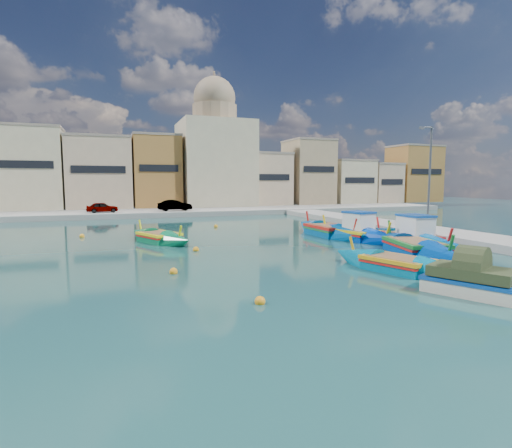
{
  "coord_description": "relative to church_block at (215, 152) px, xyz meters",
  "views": [
    {
      "loc": [
        -4.44,
        -17.23,
        4.01
      ],
      "look_at": [
        4.0,
        6.0,
        1.4
      ],
      "focal_mm": 28.0,
      "sensor_mm": 36.0,
      "label": 1
    }
  ],
  "objects": [
    {
      "name": "ground",
      "position": [
        -10.0,
        -40.0,
        -8.41
      ],
      "size": [
        160.0,
        160.0,
        0.0
      ],
      "primitive_type": "plane",
      "color": "#133739",
      "rests_on": "ground"
    },
    {
      "name": "east_quay",
      "position": [
        8.0,
        -40.0,
        -8.16
      ],
      "size": [
        4.0,
        70.0,
        0.5
      ],
      "primitive_type": "cube",
      "color": "gray",
      "rests_on": "ground"
    },
    {
      "name": "north_quay",
      "position": [
        -10.0,
        -8.0,
        -8.11
      ],
      "size": [
        80.0,
        8.0,
        0.6
      ],
      "primitive_type": "cube",
      "color": "gray",
      "rests_on": "ground"
    },
    {
      "name": "north_townhouses",
      "position": [
        -3.32,
        -0.64,
        -3.41
      ],
      "size": [
        83.2,
        7.87,
        10.19
      ],
      "color": "tan",
      "rests_on": "ground"
    },
    {
      "name": "church_block",
      "position": [
        0.0,
        0.0,
        0.0
      ],
      "size": [
        10.0,
        10.0,
        19.1
      ],
      "color": "#C5BA93",
      "rests_on": "ground"
    },
    {
      "name": "quay_street_lamp",
      "position": [
        7.44,
        -34.0,
        -4.07
      ],
      "size": [
        1.18,
        0.16,
        8.0
      ],
      "color": "#595B60",
      "rests_on": "ground"
    },
    {
      "name": "parked_cars",
      "position": [
        -21.12,
        -9.5,
        -7.17
      ],
      "size": [
        29.65,
        1.97,
        1.31
      ],
      "color": "#4C1919",
      "rests_on": "north_quay"
    },
    {
      "name": "luzzu_turquoise_cabin",
      "position": [
        3.25,
        -37.05,
        -8.04
      ],
      "size": [
        2.63,
        9.7,
        3.08
      ],
      "color": "#0054A3",
      "rests_on": "ground"
    },
    {
      "name": "luzzu_blue_cabin",
      "position": [
        1.42,
        -33.58,
        -8.04
      ],
      "size": [
        3.72,
        8.86,
        3.05
      ],
      "color": "#0036A7",
      "rests_on": "ground"
    },
    {
      "name": "luzzu_cyan_mid",
      "position": [
        0.85,
        -31.15,
        -8.11
      ],
      "size": [
        2.39,
        9.49,
        2.79
      ],
      "color": "#00559E",
      "rests_on": "ground"
    },
    {
      "name": "luzzu_green",
      "position": [
        -11.51,
        -30.14,
        -8.16
      ],
      "size": [
        4.6,
        7.32,
        2.27
      ],
      "color": "#0B7346",
      "rests_on": "ground"
    },
    {
      "name": "luzzu_blue_south",
      "position": [
        1.42,
        -39.6,
        -8.12
      ],
      "size": [
        4.48,
        9.77,
        2.75
      ],
      "color": "#003DA4",
      "rests_on": "ground"
    },
    {
      "name": "luzzu_cyan_south",
      "position": [
        -2.4,
        -42.79,
        -8.17
      ],
      "size": [
        3.96,
        7.44,
        2.25
      ],
      "color": "#006E96",
      "rests_on": "ground"
    },
    {
      "name": "tender_near",
      "position": [
        -2.45,
        -46.75,
        -7.93
      ],
      "size": [
        2.9,
        3.54,
        1.53
      ],
      "color": "beige",
      "rests_on": "ground"
    },
    {
      "name": "mooring_buoys",
      "position": [
        -8.34,
        -33.94,
        -8.33
      ],
      "size": [
        20.93,
        22.64,
        0.36
      ],
      "color": "#FFA01A",
      "rests_on": "ground"
    }
  ]
}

